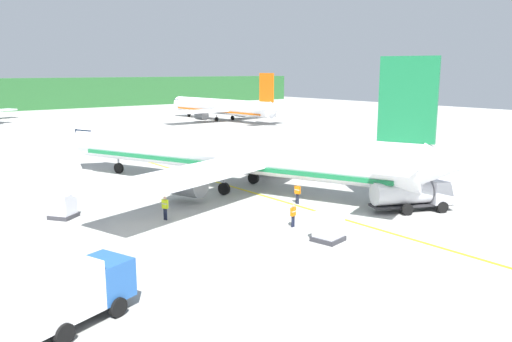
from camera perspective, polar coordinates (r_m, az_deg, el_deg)
name	(u,v)px	position (r m, az deg, el deg)	size (l,w,h in m)	color
ground	(102,157)	(69.15, -16.69, 1.49)	(240.00, 320.00, 0.20)	#A8A8A3
airliner_foreground	(231,152)	(47.84, -2.81, 2.08)	(33.56, 39.95, 11.90)	white
airliner_mid_apron	(222,107)	(113.83, -3.75, 7.06)	(29.95, 36.15, 10.31)	white
service_truck_fuel	(414,193)	(42.19, 17.02, -2.37)	(6.73, 4.59, 2.40)	silver
service_truck_baggage	(62,294)	(23.80, -20.66, -12.63)	(6.65, 4.09, 2.83)	#2659A5
cargo_container_near	(329,226)	(33.74, 8.02, -6.06)	(2.01, 2.01, 2.07)	#333338
cargo_container_mid	(63,206)	(41.13, -20.58, -3.64)	(2.35, 2.35, 1.93)	#333338
crew_marshaller	(293,214)	(36.40, 4.12, -4.72)	(0.61, 0.33, 1.64)	#191E33
crew_loader_left	(165,206)	(38.53, -10.02, -3.83)	(0.38, 0.59, 1.78)	#191E33
crew_loader_right	(297,192)	(42.65, 4.60, -2.31)	(0.31, 0.62, 1.71)	#191E33
apron_guide_line	(265,196)	(45.29, 0.97, -2.79)	(0.30, 60.00, 0.01)	yellow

